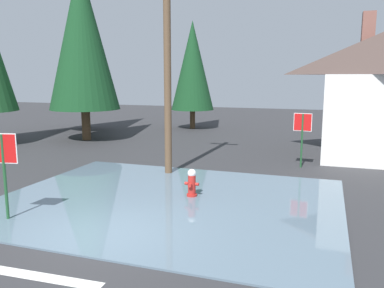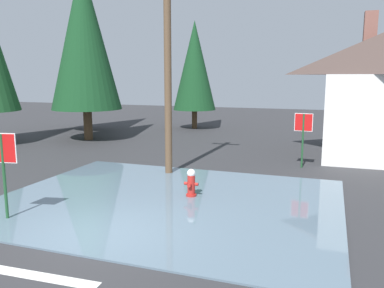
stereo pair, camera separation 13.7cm
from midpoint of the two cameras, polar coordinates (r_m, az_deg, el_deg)
The scene contains 10 objects.
ground_plane at distance 10.15m, azimuth -13.12°, elevation -12.92°, with size 80.00×80.00×0.10m, color #2D2D30.
flood_puddle at distance 12.40m, azimuth -3.90°, elevation -8.09°, with size 10.36×8.33×0.05m, color slate.
lane_stop_bar at distance 8.87m, azimuth -23.97°, elevation -16.60°, with size 3.60×0.30×0.01m, color silver.
stop_sign_near at distance 11.50m, azimuth -25.79°, elevation -1.88°, with size 0.78×0.18×2.36m.
fire_hydrant at distance 12.62m, azimuth -0.34°, elevation -5.70°, with size 0.47×0.40×0.93m.
utility_pole at distance 15.36m, azimuth -3.84°, elevation 13.96°, with size 1.60×0.28×9.55m.
stop_sign_far at distance 17.15m, azimuth 15.36°, elevation 2.10°, with size 0.74×0.11×2.30m.
pine_tree_tall_left at distance 29.13m, azimuth -0.06°, elevation 11.16°, with size 3.09×3.09×7.73m.
pine_tree_short_left at distance 29.29m, azimuth -15.61°, elevation 13.85°, with size 4.15×4.15×10.37m.
pine_tree_far_center at distance 24.77m, azimuth -15.66°, elevation 14.62°, with size 4.13×4.13×10.33m.
Camera 1 is at (5.00, -7.92, 3.81)m, focal length 37.12 mm.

